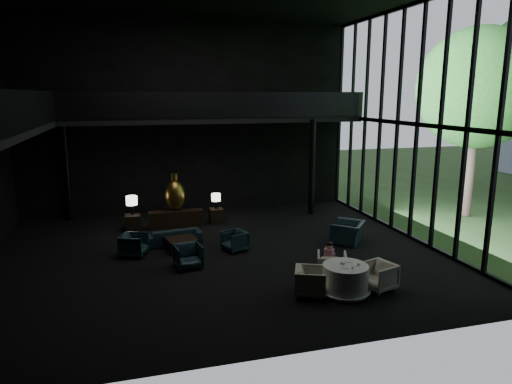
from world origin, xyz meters
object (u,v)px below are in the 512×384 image
object	(u,v)px
dining_chair_east	(378,275)
child	(329,252)
table_lamp_right	(216,198)
lounge_armchair_west	(134,244)
lounge_armchair_south	(188,255)
coffee_table	(181,244)
dining_table	(345,281)
dining_chair_west	(311,280)
lounge_armchair_east	(235,241)
dining_chair_north	(332,264)
window_armchair	(348,228)
table_lamp_left	(132,201)
bronze_urn	(175,195)
side_table_left	(133,223)
sofa	(173,234)
console	(176,219)
side_table_right	(216,216)

from	to	relation	value
dining_chair_east	child	size ratio (longest dim) A/B	1.32
table_lamp_right	lounge_armchair_west	xyz separation A→B (m)	(-3.20, -3.06, -0.63)
lounge_armchair_south	coffee_table	distance (m)	1.62
table_lamp_right	dining_table	xyz separation A→B (m)	(1.97, -7.36, -0.68)
dining_table	dining_chair_west	size ratio (longest dim) A/B	1.66
lounge_armchair_east	dining_chair_west	world-z (taller)	dining_chair_west
dining_chair_north	dining_chair_east	size ratio (longest dim) A/B	1.06
dining_chair_north	dining_chair_west	xyz separation A→B (m)	(-0.96, -0.82, -0.02)
lounge_armchair_south	dining_chair_west	size ratio (longest dim) A/B	0.96
coffee_table	window_armchair	bearing A→B (deg)	-7.84
table_lamp_left	dining_chair_north	bearing A→B (deg)	-50.32
lounge_armchair_west	dining_table	size ratio (longest dim) A/B	0.59
bronze_urn	child	size ratio (longest dim) A/B	2.36
side_table_left	dining_chair_west	bearing A→B (deg)	-58.64
bronze_urn	sofa	bearing A→B (deg)	-98.24
dining_table	child	world-z (taller)	child
table_lamp_left	table_lamp_right	world-z (taller)	table_lamp_left
console	lounge_armchair_south	size ratio (longest dim) A/B	2.67
lounge_armchair_south	lounge_armchair_west	bearing A→B (deg)	127.89
console	dining_chair_west	xyz separation A→B (m)	(2.67, -7.02, 0.07)
side_table_left	coffee_table	bearing A→B (deg)	-61.19
sofa	lounge_armchair_south	size ratio (longest dim) A/B	2.30
side_table_left	console	bearing A→B (deg)	0.15
dining_chair_east	table_lamp_left	bearing A→B (deg)	-157.61
window_armchair	coffee_table	distance (m)	5.65
table_lamp_left	dining_table	bearing A→B (deg)	-54.57
side_table_left	table_lamp_left	size ratio (longest dim) A/B	0.86
dining_chair_west	table_lamp_right	bearing A→B (deg)	31.18
dining_chair_east	side_table_right	bearing A→B (deg)	-176.15
bronze_urn	dining_chair_east	distance (m)	8.63
bronze_urn	table_lamp_right	xyz separation A→B (m)	(1.60, 0.07, -0.24)
console	sofa	bearing A→B (deg)	-98.82
sofa	side_table_right	bearing A→B (deg)	-139.66
side_table_left	lounge_armchair_west	xyz separation A→B (m)	(-0.00, -2.85, 0.09)
dining_table	side_table_left	bearing A→B (deg)	125.84
lounge_armchair_west	dining_chair_north	size ratio (longest dim) A/B	0.92
lounge_armchair_east	dining_chair_west	distance (m)	3.95
dining_table	table_lamp_left	bearing A→B (deg)	125.43
bronze_urn	dining_chair_north	world-z (taller)	bronze_urn
lounge_armchair_west	window_armchair	xyz separation A→B (m)	(7.08, -0.62, 0.13)
dining_chair_east	lounge_armchair_west	bearing A→B (deg)	-142.82
lounge_armchair_west	dining_chair_north	xyz separation A→B (m)	(5.23, -3.34, 0.03)
table_lamp_right	lounge_armchair_east	world-z (taller)	table_lamp_right
lounge_armchair_west	dining_chair_east	bearing A→B (deg)	-104.56
window_armchair	dining_chair_north	xyz separation A→B (m)	(-1.84, -2.72, -0.10)
side_table_left	window_armchair	distance (m)	7.89
console	dining_chair_west	distance (m)	7.51
side_table_left	bronze_urn	bearing A→B (deg)	5.11
side_table_right	window_armchair	xyz separation A→B (m)	(3.88, -3.70, 0.23)
coffee_table	dining_chair_east	xyz separation A→B (m)	(4.62, -4.45, 0.19)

